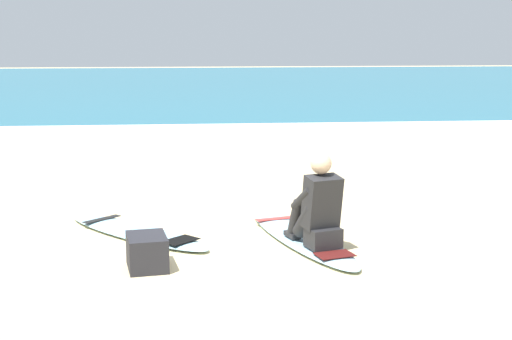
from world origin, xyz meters
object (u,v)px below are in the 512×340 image
Objects in this scene: surfboard_spare_near at (137,232)px; beach_bag at (147,252)px; surfboard_main at (301,237)px; surfer_seated at (318,210)px.

surfboard_spare_near is 4.10× the size of beach_bag.
surfer_seated is (0.11, -0.41, 0.40)m from surfboard_main.
surfboard_spare_near is at bearing 98.43° from beach_bag.
surfer_seated is 1.97× the size of beach_bag.
beach_bag is (-1.59, -0.80, 0.12)m from surfboard_main.
surfer_seated reaches higher than surfboard_spare_near.
surfboard_main is at bearing -12.48° from surfboard_spare_near.
surfer_seated is at bearing -23.07° from surfboard_spare_near.
surfer_seated is 2.08m from surfboard_spare_near.
surfboard_spare_near is (-1.77, 0.39, 0.00)m from surfboard_main.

